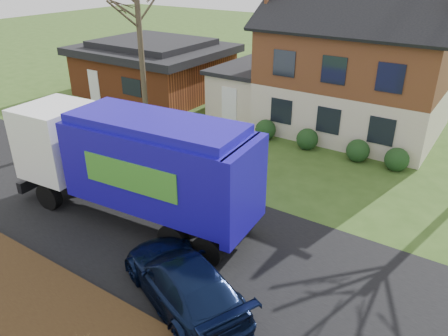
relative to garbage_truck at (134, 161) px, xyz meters
The scene contains 8 objects.
ground 2.66m from the garbage_truck, ahead, with size 120.00×120.00×0.00m, color #314D19.
road 2.65m from the garbage_truck, ahead, with size 80.00×7.00×0.02m, color black.
mulch_verge 5.97m from the garbage_truck, 77.50° to the right, with size 80.00×3.50×0.30m, color black.
main_house 14.15m from the garbage_truck, 78.97° to the left, with size 12.95×8.95×9.26m.
ranch_house 16.82m from the garbage_truck, 129.97° to the left, with size 9.80×8.20×3.70m.
garbage_truck is the anchor object (origin of this frame).
silver_sedan 4.18m from the garbage_truck, 102.18° to the left, with size 1.50×4.29×1.41m, color #AFB1B7.
navy_wagon 5.04m from the garbage_truck, 31.14° to the right, with size 2.01×4.96×1.44m, color black.
Camera 1 is at (9.12, -9.61, 8.82)m, focal length 35.00 mm.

